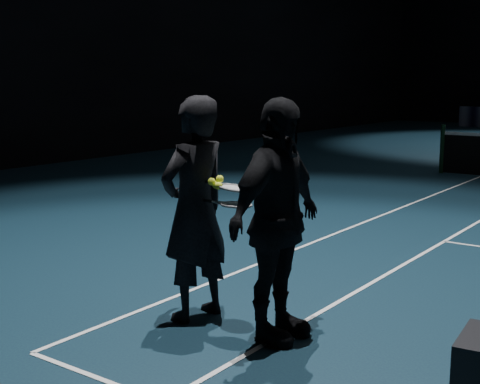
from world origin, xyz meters
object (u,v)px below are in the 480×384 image
object	(u,v)px
racket_upper	(234,188)
tennis_balls	(218,183)
player_a	(195,209)
racket_lower	(236,205)
player_b	(276,221)

from	to	relation	value
racket_upper	tennis_balls	xyz separation A→B (m)	(-0.14, -0.04, 0.03)
racket_upper	tennis_balls	size ratio (longest dim) A/B	5.67
player_a	racket_upper	bearing A→B (deg)	103.24
racket_lower	player_b	bearing A→B (deg)	0.00
racket_upper	player_a	bearing A→B (deg)	-178.29
racket_lower	tennis_balls	bearing A→B (deg)	178.53
racket_lower	tennis_balls	distance (m)	0.25
tennis_balls	racket_upper	bearing A→B (deg)	14.00
racket_upper	player_b	bearing A→B (deg)	-9.08
player_b	tennis_balls	bearing A→B (deg)	90.58
player_b	racket_upper	world-z (taller)	player_b
player_a	racket_lower	xyz separation A→B (m)	(0.45, 0.00, 0.09)
player_a	racket_upper	world-z (taller)	player_a
player_b	racket_lower	xyz separation A→B (m)	(-0.40, -0.00, 0.09)
player_b	racket_lower	world-z (taller)	player_b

